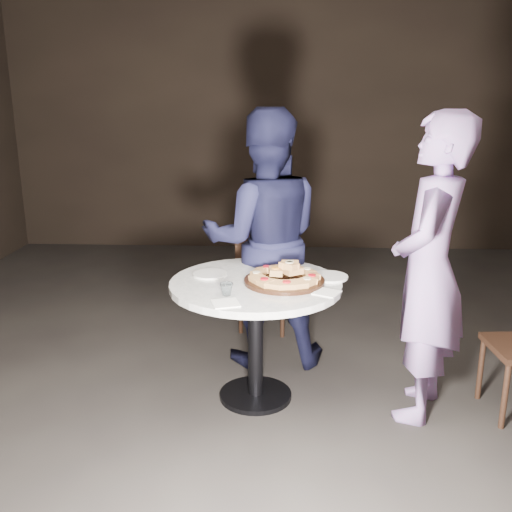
% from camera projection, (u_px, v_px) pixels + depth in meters
% --- Properties ---
extents(floor, '(7.00, 7.00, 0.00)m').
position_uv_depth(floor, '(278.00, 403.00, 3.25)').
color(floor, black).
rests_on(floor, ground).
extents(table, '(1.15, 1.15, 0.71)m').
position_uv_depth(table, '(256.00, 304.00, 3.15)').
color(table, black).
rests_on(table, ground).
extents(serving_board, '(0.55, 0.55, 0.02)m').
position_uv_depth(serving_board, '(284.00, 281.00, 3.09)').
color(serving_board, black).
rests_on(serving_board, table).
extents(focaccia_pile, '(0.39, 0.39, 0.10)m').
position_uv_depth(focaccia_pile, '(285.00, 274.00, 3.08)').
color(focaccia_pile, '#BA8248').
rests_on(focaccia_pile, serving_board).
extents(plate_left, '(0.25, 0.25, 0.01)m').
position_uv_depth(plate_left, '(210.00, 274.00, 3.22)').
color(plate_left, white).
rests_on(plate_left, table).
extents(plate_right, '(0.26, 0.26, 0.01)m').
position_uv_depth(plate_right, '(329.00, 277.00, 3.18)').
color(plate_right, white).
rests_on(plate_right, table).
extents(water_glass, '(0.09, 0.09, 0.06)m').
position_uv_depth(water_glass, '(227.00, 289.00, 2.89)').
color(water_glass, silver).
rests_on(water_glass, table).
extents(napkin_near, '(0.16, 0.16, 0.01)m').
position_uv_depth(napkin_near, '(225.00, 303.00, 2.78)').
color(napkin_near, white).
rests_on(napkin_near, table).
extents(napkin_far, '(0.16, 0.16, 0.01)m').
position_uv_depth(napkin_far, '(327.00, 293.00, 2.93)').
color(napkin_far, white).
rests_on(napkin_far, table).
extents(chair_far, '(0.43, 0.44, 0.78)m').
position_uv_depth(chair_far, '(264.00, 273.00, 4.12)').
color(chair_far, black).
rests_on(chair_far, ground).
extents(diner_navy, '(0.84, 0.69, 1.62)m').
position_uv_depth(diner_navy, '(264.00, 240.00, 3.58)').
color(diner_navy, black).
rests_on(diner_navy, ground).
extents(diner_teal, '(0.58, 0.69, 1.63)m').
position_uv_depth(diner_teal, '(429.00, 270.00, 2.96)').
color(diner_teal, '#8268A5').
rests_on(diner_teal, ground).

